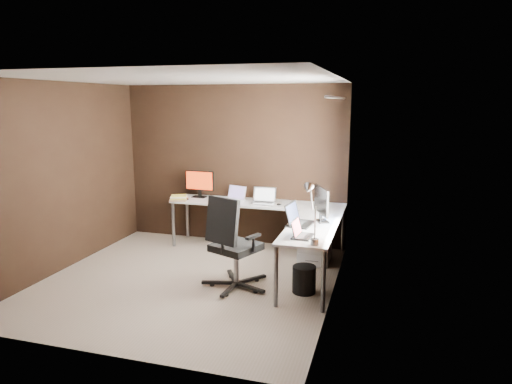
# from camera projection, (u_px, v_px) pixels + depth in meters

# --- Properties ---
(room) EXTENTS (3.60, 3.60, 2.50)m
(room) POSITION_uv_depth(u_px,v_px,m) (214.00, 182.00, 5.51)
(room) COLOR tan
(room) RESTS_ON ground
(desk) EXTENTS (2.65, 2.25, 0.73)m
(desk) POSITION_uv_depth(u_px,v_px,m) (273.00, 214.00, 6.41)
(desk) COLOR white
(desk) RESTS_ON ground
(drawer_pedestal) EXTENTS (0.42, 0.50, 0.60)m
(drawer_pedestal) POSITION_uv_depth(u_px,v_px,m) (315.00, 241.00, 6.43)
(drawer_pedestal) COLOR white
(drawer_pedestal) RESTS_ON ground
(monitor_left) EXTENTS (0.49, 0.15, 0.43)m
(monitor_left) POSITION_uv_depth(u_px,v_px,m) (200.00, 182.00, 7.26)
(monitor_left) COLOR black
(monitor_left) RESTS_ON desk
(monitor_right) EXTENTS (0.25, 0.51, 0.45)m
(monitor_right) POSITION_uv_depth(u_px,v_px,m) (321.00, 202.00, 5.77)
(monitor_right) COLOR black
(monitor_right) RESTS_ON desk
(laptop_white) EXTENTS (0.38, 0.32, 0.22)m
(laptop_white) POSITION_uv_depth(u_px,v_px,m) (235.00, 197.00, 7.07)
(laptop_white) COLOR white
(laptop_white) RESTS_ON desk
(laptop_silver) EXTENTS (0.36, 0.26, 0.24)m
(laptop_silver) POSITION_uv_depth(u_px,v_px,m) (264.00, 200.00, 6.86)
(laptop_silver) COLOR silver
(laptop_silver) RESTS_ON desk
(laptop_black_big) EXTENTS (0.34, 0.44, 0.27)m
(laptop_black_big) POSITION_uv_depth(u_px,v_px,m) (297.00, 220.00, 5.69)
(laptop_black_big) COLOR black
(laptop_black_big) RESTS_ON desk
(laptop_black_small) EXTENTS (0.23, 0.31, 0.20)m
(laptop_black_small) POSITION_uv_depth(u_px,v_px,m) (300.00, 233.00, 5.15)
(laptop_black_small) COLOR black
(laptop_black_small) RESTS_ON desk
(book_stack) EXTENTS (0.30, 0.27, 0.08)m
(book_stack) POSITION_uv_depth(u_px,v_px,m) (179.00, 198.00, 7.06)
(book_stack) COLOR #A07A56
(book_stack) RESTS_ON desk
(mouse_left) EXTENTS (0.08, 0.06, 0.03)m
(mouse_left) POSITION_uv_depth(u_px,v_px,m) (186.00, 199.00, 7.08)
(mouse_left) COLOR black
(mouse_left) RESTS_ON desk
(mouse_corner) EXTENTS (0.08, 0.06, 0.03)m
(mouse_corner) POSITION_uv_depth(u_px,v_px,m) (279.00, 204.00, 6.73)
(mouse_corner) COLOR black
(mouse_corner) RESTS_ON desk
(desk_lamp) EXTENTS (0.20, 0.24, 0.66)m
(desk_lamp) POSITION_uv_depth(u_px,v_px,m) (310.00, 206.00, 4.87)
(desk_lamp) COLOR slate
(desk_lamp) RESTS_ON desk
(office_chair) EXTENTS (0.65, 0.69, 1.15)m
(office_chair) POSITION_uv_depth(u_px,v_px,m) (234.00, 261.00, 5.52)
(office_chair) COLOR black
(office_chair) RESTS_ON ground
(wastebasket) EXTENTS (0.33, 0.33, 0.32)m
(wastebasket) POSITION_uv_depth(u_px,v_px,m) (304.00, 279.00, 5.42)
(wastebasket) COLOR black
(wastebasket) RESTS_ON ground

